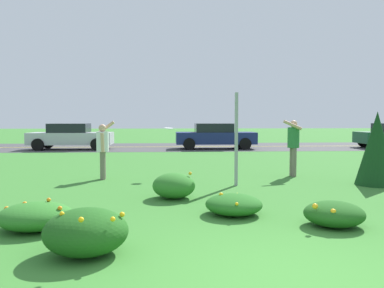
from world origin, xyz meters
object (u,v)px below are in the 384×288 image
car_silver_center_left (71,136)px  person_catcher_green_shirt (293,143)px  person_thrower_white_shirt (103,146)px  frisbee_white (169,128)px  car_navy_center_right (215,136)px  sign_post_near_path (236,139)px

car_silver_center_left → person_catcher_green_shirt: bearing=-50.7°
person_thrower_white_shirt → frisbee_white: size_ratio=6.13×
car_navy_center_right → frisbee_white: bearing=-103.9°
frisbee_white → car_navy_center_right: car_navy_center_right is taller
person_thrower_white_shirt → person_catcher_green_shirt: person_catcher_green_shirt is taller
person_thrower_white_shirt → car_silver_center_left: person_thrower_white_shirt is taller
frisbee_white → car_silver_center_left: size_ratio=0.06×
sign_post_near_path → car_silver_center_left: bearing=119.4°
person_catcher_green_shirt → frisbee_white: 3.68m
frisbee_white → person_catcher_green_shirt: bearing=-2.1°
sign_post_near_path → car_navy_center_right: 12.62m
sign_post_near_path → person_thrower_white_shirt: (-3.53, 1.29, -0.25)m
car_navy_center_right → person_catcher_green_shirt: bearing=-85.1°
person_thrower_white_shirt → person_catcher_green_shirt: bearing=2.4°
sign_post_near_path → person_catcher_green_shirt: 2.49m
person_catcher_green_shirt → car_navy_center_right: person_catcher_green_shirt is taller
sign_post_near_path → person_catcher_green_shirt: (1.96, 1.52, -0.18)m
person_thrower_white_shirt → person_catcher_green_shirt: (5.49, 0.23, 0.07)m
frisbee_white → car_silver_center_left: car_silver_center_left is taller
person_catcher_green_shirt → car_silver_center_left: 14.28m
person_catcher_green_shirt → frisbee_white: bearing=177.9°
sign_post_near_path → frisbee_white: (-1.69, 1.65, 0.24)m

